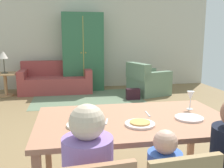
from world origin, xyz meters
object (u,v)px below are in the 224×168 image
(plate_near_child, at_px, (140,124))
(couch, at_px, (56,81))
(table_lamp, at_px, (3,56))
(side_table, at_px, (5,81))
(armoire, at_px, (83,52))
(plate_near_man, at_px, (82,125))
(wine_glass, at_px, (190,97))
(armchair, at_px, (147,82))
(plate_near_woman, at_px, (189,118))
(handbag, at_px, (133,94))
(dining_table, at_px, (134,126))

(plate_near_child, relative_size, couch, 0.13)
(table_lamp, bearing_deg, side_table, 0.00)
(couch, distance_m, armoire, 1.07)
(plate_near_man, distance_m, wine_glass, 1.14)
(plate_near_child, bearing_deg, table_lamp, 114.38)
(plate_near_man, relative_size, armchair, 0.23)
(wine_glass, bearing_deg, plate_near_woman, -117.68)
(plate_near_child, xyz_separation_m, wine_glass, (0.62, 0.36, 0.12))
(plate_near_man, relative_size, plate_near_woman, 1.00)
(plate_near_man, bearing_deg, handbag, 69.38)
(plate_near_child, relative_size, armchair, 0.23)
(armoire, distance_m, table_lamp, 2.03)
(dining_table, xyz_separation_m, plate_near_child, (0.00, -0.18, 0.08))
(dining_table, distance_m, side_table, 5.00)
(dining_table, bearing_deg, wine_glass, 16.14)
(plate_near_child, distance_m, handbag, 3.96)
(dining_table, xyz_separation_m, plate_near_man, (-0.48, -0.12, 0.08))
(side_table, bearing_deg, handbag, -16.41)
(wine_glass, xyz_separation_m, armchair, (0.81, 3.91, -0.57))
(dining_table, relative_size, armoire, 0.82)
(couch, relative_size, armoire, 0.89)
(plate_near_child, xyz_separation_m, couch, (-0.89, 4.95, -0.47))
(plate_near_child, height_order, wine_glass, wine_glass)
(armoire, xyz_separation_m, handbag, (1.08, -1.37, -0.92))
(plate_near_man, bearing_deg, armchair, 65.70)
(plate_near_man, xyz_separation_m, plate_near_child, (0.48, -0.06, 0.00))
(armchair, bearing_deg, plate_near_child, -108.47)
(wine_glass, relative_size, side_table, 0.32)
(plate_near_man, xyz_separation_m, plate_near_woman, (0.95, 0.02, 0.00))
(dining_table, xyz_separation_m, side_table, (-2.13, 4.51, -0.31))
(dining_table, height_order, plate_near_child, plate_near_child)
(plate_near_woman, relative_size, handbag, 0.78)
(table_lamp, bearing_deg, armchair, -6.69)
(table_lamp, distance_m, handbag, 3.30)
(plate_near_child, distance_m, table_lamp, 5.16)
(plate_near_man, bearing_deg, armoire, 86.40)
(dining_table, distance_m, handbag, 3.77)
(plate_near_woman, relative_size, armchair, 0.23)
(dining_table, distance_m, armchair, 4.35)
(wine_glass, xyz_separation_m, side_table, (-2.75, 4.33, -0.52))
(plate_near_woman, relative_size, armoire, 0.12)
(armoire, bearing_deg, dining_table, -88.23)
(dining_table, bearing_deg, side_table, 115.23)
(dining_table, xyz_separation_m, plate_near_woman, (0.48, -0.10, 0.08))
(plate_near_man, bearing_deg, plate_near_woman, 1.21)
(couch, relative_size, side_table, 3.21)
(table_lamp, bearing_deg, plate_near_child, -65.62)
(handbag, bearing_deg, plate_near_woman, -96.97)
(dining_table, relative_size, plate_near_woman, 6.91)
(side_table, bearing_deg, plate_near_child, -65.62)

